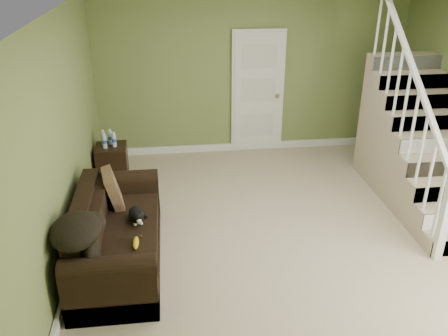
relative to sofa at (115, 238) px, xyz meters
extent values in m
cube|color=tan|center=(2.01, 0.24, -0.30)|extent=(5.00, 5.50, 0.01)
cube|color=white|center=(2.01, 0.24, 2.30)|extent=(5.00, 5.50, 0.01)
cube|color=olive|center=(2.01, 2.99, 1.00)|extent=(5.00, 0.04, 2.60)
cube|color=olive|center=(2.01, -2.51, 1.00)|extent=(5.00, 0.04, 2.60)
cube|color=olive|center=(-0.49, 0.24, 1.00)|extent=(0.04, 5.50, 2.60)
cube|color=white|center=(2.01, 2.96, -0.24)|extent=(5.00, 0.04, 0.12)
cube|color=white|center=(-0.46, 0.24, -0.24)|extent=(0.04, 5.50, 0.12)
cube|color=white|center=(2.11, 2.95, 0.71)|extent=(0.86, 0.05, 2.02)
cube|color=white|center=(2.11, 2.93, 0.70)|extent=(0.78, 0.04, 1.96)
sphere|color=olive|center=(2.43, 2.89, 0.65)|extent=(0.07, 0.07, 0.07)
cylinder|color=white|center=(3.56, -0.23, 0.35)|extent=(0.04, 0.04, 0.90)
cylinder|color=white|center=(3.56, 0.04, 0.55)|extent=(0.04, 0.04, 0.90)
cube|color=tan|center=(4.01, 0.31, 0.00)|extent=(1.00, 0.27, 0.60)
cylinder|color=white|center=(3.56, 0.31, 0.75)|extent=(0.04, 0.04, 0.90)
cube|color=tan|center=(4.01, 0.58, 0.10)|extent=(1.00, 0.27, 0.80)
cylinder|color=white|center=(3.56, 0.58, 0.95)|extent=(0.04, 0.04, 0.90)
cube|color=tan|center=(4.01, 0.85, 0.20)|extent=(1.00, 0.27, 1.00)
cylinder|color=white|center=(3.56, 0.85, 1.15)|extent=(0.04, 0.04, 0.90)
cube|color=tan|center=(4.01, 1.12, 0.30)|extent=(1.00, 0.27, 1.20)
cylinder|color=white|center=(3.56, 1.12, 1.35)|extent=(0.04, 0.04, 0.90)
cube|color=tan|center=(4.01, 1.39, 0.40)|extent=(1.00, 0.27, 1.40)
cylinder|color=white|center=(3.56, 1.39, 1.55)|extent=(0.04, 0.04, 0.90)
cube|color=tan|center=(4.01, 1.66, 0.50)|extent=(1.00, 0.27, 1.60)
cylinder|color=white|center=(3.56, 1.66, 1.75)|extent=(0.04, 0.04, 0.90)
cube|color=tan|center=(4.01, 1.93, 0.60)|extent=(1.00, 0.27, 1.80)
cylinder|color=white|center=(3.56, 1.93, 1.95)|extent=(0.04, 0.04, 0.90)
cube|color=white|center=(3.56, -0.38, 0.20)|extent=(0.09, 0.09, 1.00)
cube|color=white|center=(3.56, 0.85, 1.60)|extent=(0.06, 2.46, 1.84)
cube|color=black|center=(0.04, 0.00, -0.19)|extent=(0.87, 2.01, 0.23)
cube|color=black|center=(0.14, 0.00, 0.03)|extent=(0.66, 1.52, 0.20)
cube|color=black|center=(0.04, -0.89, -0.02)|extent=(0.87, 0.23, 0.57)
cube|color=black|center=(0.04, 0.89, -0.02)|extent=(0.87, 0.23, 0.57)
cylinder|color=black|center=(0.04, -0.89, 0.26)|extent=(0.87, 0.23, 0.23)
cylinder|color=black|center=(0.04, 0.89, 0.26)|extent=(0.87, 0.23, 0.23)
cube|color=black|center=(-0.30, 0.00, 0.20)|extent=(0.18, 1.55, 0.58)
cube|color=black|center=(-0.16, 0.00, 0.28)|extent=(0.13, 1.50, 0.32)
cube|color=black|center=(-0.22, 2.08, -0.04)|extent=(0.46, 0.46, 0.53)
cylinder|color=silver|center=(-0.29, 2.03, 0.33)|extent=(0.06, 0.06, 0.20)
cylinder|color=#2B46A8|center=(-0.29, 2.03, 0.33)|extent=(0.07, 0.07, 0.05)
cylinder|color=white|center=(-0.29, 2.03, 0.44)|extent=(0.03, 0.03, 0.03)
cylinder|color=silver|center=(-0.15, 2.06, 0.33)|extent=(0.06, 0.06, 0.20)
cylinder|color=#2B46A8|center=(-0.15, 2.06, 0.33)|extent=(0.07, 0.07, 0.05)
cylinder|color=white|center=(-0.15, 2.06, 0.44)|extent=(0.03, 0.03, 0.03)
cylinder|color=silver|center=(-0.22, 2.17, 0.33)|extent=(0.06, 0.06, 0.20)
cylinder|color=#2B46A8|center=(-0.22, 2.17, 0.33)|extent=(0.07, 0.07, 0.05)
cylinder|color=white|center=(-0.22, 2.17, 0.44)|extent=(0.03, 0.03, 0.03)
cylinder|color=silver|center=(-0.31, 2.15, 0.33)|extent=(0.06, 0.06, 0.20)
cylinder|color=#2B46A8|center=(-0.31, 2.15, 0.33)|extent=(0.07, 0.07, 0.05)
cylinder|color=white|center=(-0.31, 2.15, 0.44)|extent=(0.03, 0.03, 0.03)
ellipsoid|color=black|center=(0.24, 0.13, 0.21)|extent=(0.22, 0.32, 0.16)
ellipsoid|color=white|center=(0.24, 0.06, 0.18)|extent=(0.12, 0.14, 0.08)
sphere|color=black|center=(0.24, -0.03, 0.26)|extent=(0.13, 0.13, 0.11)
ellipsoid|color=white|center=(0.24, -0.07, 0.24)|extent=(0.06, 0.05, 0.05)
cone|color=black|center=(0.21, -0.02, 0.32)|extent=(0.05, 0.05, 0.05)
cone|color=black|center=(0.27, -0.02, 0.32)|extent=(0.05, 0.05, 0.05)
cylinder|color=black|center=(0.32, 0.24, 0.15)|extent=(0.13, 0.21, 0.03)
ellipsoid|color=gold|center=(0.26, -0.36, 0.16)|extent=(0.06, 0.22, 0.06)
cube|color=#4C2E1E|center=(-0.03, 0.56, 0.30)|extent=(0.30, 0.49, 0.47)
ellipsoid|color=black|center=(-0.25, -0.63, 0.52)|extent=(0.61, 0.71, 0.25)
camera|label=1|loc=(0.67, -4.45, 2.92)|focal=38.00mm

